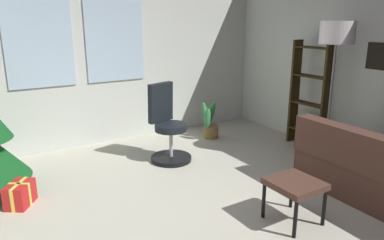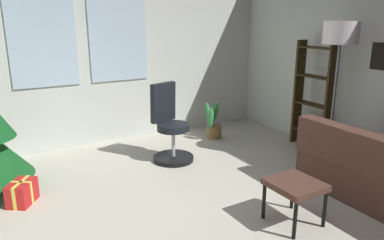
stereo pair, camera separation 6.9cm
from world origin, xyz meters
The scene contains 8 objects.
ground_plane centered at (0.00, 0.00, -0.05)m, with size 5.41×5.66×0.10m, color #B9B7A3.
wall_back_with_windows centered at (-0.02, 2.88, 1.44)m, with size 5.41×0.12×2.87m.
footstool centered at (0.66, -0.41, 0.37)m, with size 0.45×0.47×0.43m.
gift_box_red centered at (-1.55, 1.34, 0.12)m, with size 0.36×0.38×0.25m.
office_chair centered at (0.40, 1.65, 0.42)m, with size 0.56×0.56×1.07m.
bookshelf centered at (2.49, 1.01, 0.72)m, with size 0.18×0.64×1.61m.
floor_lamp centered at (2.19, 0.44, 1.65)m, with size 0.43×0.43×1.88m.
potted_plant centered at (1.44, 2.15, 0.24)m, with size 0.37×0.38×0.61m.
Camera 2 is at (-1.78, -2.60, 1.91)m, focal length 33.85 mm.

